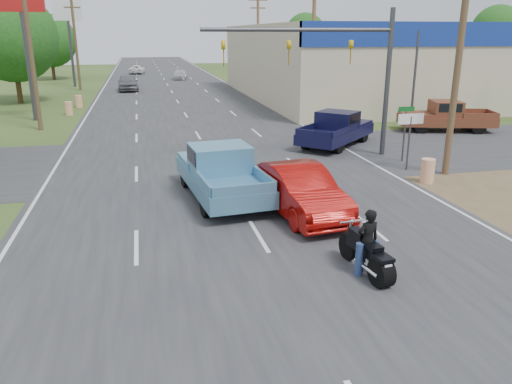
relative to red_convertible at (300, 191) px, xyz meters
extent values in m
cube|color=#2D2D30|center=(-1.78, 30.40, -0.81)|extent=(15.00, 180.00, 0.02)
cube|color=#2D2D30|center=(-1.78, 8.40, -0.81)|extent=(120.00, 10.00, 0.02)
cube|color=#B7A88C|center=(30.22, 30.40, 2.48)|extent=(50.00, 28.00, 6.60)
cylinder|color=#4C3823|center=(7.72, 3.40, 4.18)|extent=(0.28, 0.28, 10.00)
cylinder|color=#4C3823|center=(7.72, 21.40, 4.18)|extent=(0.28, 0.28, 10.00)
cylinder|color=#4C3823|center=(7.72, 39.40, 4.18)|extent=(0.28, 0.28, 10.00)
cube|color=#4C3823|center=(7.72, 39.40, 8.38)|extent=(2.00, 0.14, 0.14)
cube|color=#4C3823|center=(7.72, 39.40, 7.58)|extent=(1.60, 0.14, 0.14)
cylinder|color=#4C3823|center=(-11.28, 18.40, 4.18)|extent=(0.28, 0.28, 10.00)
cylinder|color=#4C3823|center=(-11.28, 42.40, 4.18)|extent=(0.28, 0.28, 10.00)
cube|color=#4C3823|center=(-11.28, 42.40, 7.58)|extent=(1.60, 0.14, 0.14)
cylinder|color=#422D19|center=(-15.28, 32.40, 0.80)|extent=(0.44, 0.44, 3.24)
sphere|color=#1A4914|center=(-15.28, 32.40, 4.76)|extent=(7.56, 7.56, 7.56)
cylinder|color=#422D19|center=(-15.98, 56.40, 0.62)|extent=(0.44, 0.44, 2.88)
sphere|color=#1A4914|center=(-15.98, 56.40, 4.14)|extent=(6.72, 6.72, 6.72)
cylinder|color=#422D19|center=(53.22, 60.40, 0.98)|extent=(0.44, 0.44, 3.60)
sphere|color=#1A4914|center=(53.22, 60.40, 5.38)|extent=(8.40, 8.40, 8.40)
cylinder|color=#422D19|center=(28.22, 85.40, 0.89)|extent=(0.44, 0.44, 3.42)
sphere|color=#1A4914|center=(28.22, 85.40, 5.07)|extent=(7.98, 7.98, 7.98)
cylinder|color=orange|center=(6.22, 2.40, -0.32)|extent=(0.56, 0.56, 1.00)
cylinder|color=orange|center=(6.62, 10.90, -0.32)|extent=(0.56, 0.56, 1.00)
cylinder|color=orange|center=(-10.28, 24.40, -0.32)|extent=(0.56, 0.56, 1.00)
cylinder|color=orange|center=(-9.98, 28.40, -0.32)|extent=(0.56, 0.56, 1.00)
cylinder|color=#3F3F44|center=(-12.28, 22.40, 3.68)|extent=(0.30, 0.30, 9.00)
cylinder|color=#3F3F44|center=(-12.28, 46.40, 3.68)|extent=(0.30, 0.30, 9.00)
cube|color=white|center=(-12.28, 46.40, 7.38)|extent=(3.00, 0.35, 2.00)
cylinder|color=#3F3F44|center=(6.42, 4.40, 0.38)|extent=(0.08, 0.08, 2.40)
cube|color=white|center=(6.42, 4.40, 1.48)|extent=(1.20, 0.05, 0.45)
cylinder|color=#3F3F44|center=(7.02, 5.90, 0.38)|extent=(0.08, 0.08, 2.40)
cube|color=#0C591E|center=(7.02, 5.90, 1.68)|extent=(0.80, 0.04, 0.22)
cylinder|color=#3F3F44|center=(6.72, 7.40, 2.68)|extent=(0.24, 0.24, 7.00)
cylinder|color=#3F3F44|center=(2.22, 7.40, 5.18)|extent=(9.00, 0.18, 0.18)
imported|color=gold|center=(4.72, 7.40, 4.73)|extent=(0.18, 0.40, 1.10)
imported|color=gold|center=(1.72, 7.40, 4.73)|extent=(0.18, 0.40, 1.10)
imported|color=gold|center=(-1.28, 7.40, 4.73)|extent=(0.18, 0.40, 1.10)
imported|color=#8E0906|center=(0.00, 0.00, 0.00)|extent=(2.32, 5.17, 1.65)
cylinder|color=black|center=(0.40, -5.27, -0.46)|extent=(0.44, 0.77, 0.73)
cylinder|color=black|center=(0.19, -3.68, -0.46)|extent=(0.23, 0.74, 0.73)
cube|color=black|center=(0.29, -4.45, -0.14)|extent=(0.41, 1.35, 0.33)
cube|color=black|center=(0.26, -4.17, 0.08)|extent=(0.36, 0.64, 0.24)
cube|color=black|center=(0.33, -4.77, 0.04)|extent=(0.41, 0.65, 0.11)
cylinder|color=white|center=(0.21, -3.84, 0.34)|extent=(0.72, 0.15, 0.06)
cube|color=white|center=(0.43, -5.51, -0.22)|extent=(0.20, 0.05, 0.13)
imported|color=black|center=(0.31, -4.60, 0.00)|extent=(0.65, 0.47, 1.65)
cylinder|color=black|center=(-3.41, 4.01, -0.37)|extent=(0.43, 0.94, 0.92)
cylinder|color=black|center=(-1.50, 4.20, -0.37)|extent=(0.43, 0.94, 0.92)
cylinder|color=black|center=(-3.06, 0.45, -0.37)|extent=(0.43, 0.94, 0.92)
cylinder|color=black|center=(-1.15, 0.64, -0.37)|extent=(0.43, 0.94, 0.92)
cube|color=teal|center=(-2.28, 2.33, -0.11)|extent=(2.86, 6.15, 0.60)
cube|color=teal|center=(-2.45, 4.10, 0.26)|extent=(2.39, 2.46, 0.21)
cube|color=teal|center=(-2.29, 2.44, 0.66)|extent=(2.27, 1.98, 0.97)
cube|color=black|center=(-2.29, 2.44, 0.84)|extent=(2.28, 1.63, 0.51)
cube|color=teal|center=(-1.99, -0.58, 0.34)|extent=(2.10, 0.30, 0.34)
cylinder|color=black|center=(5.81, 11.73, -0.39)|extent=(0.84, 0.83, 0.86)
cylinder|color=black|center=(7.06, 10.43, -0.39)|extent=(0.84, 0.83, 0.86)
cylinder|color=black|center=(3.39, 9.41, -0.39)|extent=(0.84, 0.83, 0.86)
cylinder|color=black|center=(4.64, 8.11, -0.39)|extent=(0.84, 0.83, 0.86)
cube|color=#111133|center=(5.22, 9.92, -0.16)|extent=(5.52, 5.42, 0.56)
cube|color=#111133|center=(6.43, 11.08, 0.20)|extent=(2.95, 2.94, 0.19)
cube|color=#111133|center=(5.30, 10.00, 0.57)|extent=(2.58, 2.59, 0.91)
cube|color=black|center=(5.30, 10.00, 0.73)|extent=(2.37, 2.39, 0.48)
cube|color=#111133|center=(3.24, 8.03, 0.27)|extent=(1.43, 1.49, 0.32)
cylinder|color=black|center=(11.61, 12.01, -0.39)|extent=(0.93, 0.56, 0.87)
cylinder|color=black|center=(12.13, 13.77, -0.39)|extent=(0.93, 0.56, 0.87)
cylinder|color=black|center=(14.87, 11.04, -0.39)|extent=(0.93, 0.56, 0.87)
cylinder|color=black|center=(15.39, 12.80, -0.39)|extent=(0.93, 0.56, 0.87)
cube|color=brown|center=(13.50, 12.40, -0.15)|extent=(6.06, 3.71, 0.57)
cube|color=brown|center=(11.87, 12.89, 0.21)|extent=(2.66, 2.60, 0.20)
cube|color=brown|center=(13.39, 12.44, 0.59)|extent=(2.20, 2.41, 0.93)
cube|color=black|center=(13.39, 12.44, 0.76)|extent=(1.89, 2.35, 0.49)
cube|color=brown|center=(16.17, 11.61, 0.29)|extent=(0.66, 1.95, 0.33)
imported|color=slate|center=(-6.20, 40.57, 0.04)|extent=(2.19, 5.12, 1.72)
imported|color=silver|center=(0.31, 53.44, -0.20)|extent=(2.26, 4.46, 1.24)
imported|color=white|center=(-5.24, 64.31, -0.20)|extent=(2.63, 4.69, 1.24)
camera|label=1|loc=(-4.96, -15.14, 5.02)|focal=35.00mm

